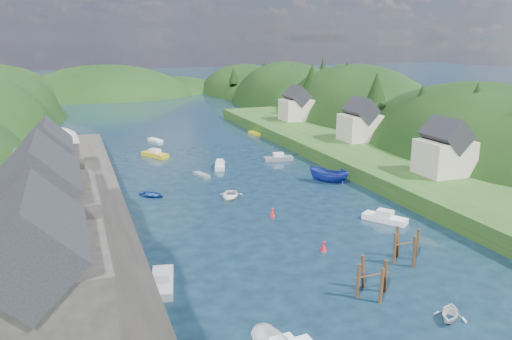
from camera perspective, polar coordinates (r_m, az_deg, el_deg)
name	(u,v)px	position (r m, az deg, el deg)	size (l,w,h in m)	color
ground	(213,162)	(90.33, -4.89, 0.89)	(600.00, 600.00, 0.00)	black
hillside_right	(355,154)	(132.34, 11.21, 1.84)	(36.00, 245.56, 48.00)	black
far_hills	(135,120)	(212.47, -13.67, 5.61)	(103.00, 68.00, 44.00)	black
hill_trees	(191,92)	(102.94, -7.46, 8.82)	(91.03, 150.01, 12.38)	black
quay_left	(76,234)	(58.31, -19.88, -6.86)	(12.00, 110.00, 2.00)	#2D2B28
terrace_left_grass	(5,240)	(58.72, -26.77, -7.19)	(12.00, 110.00, 2.50)	#234719
quayside_buildings	(46,226)	(43.51, -22.83, -5.96)	(8.00, 35.84, 12.90)	#2D2B28
boat_sheds	(55,159)	(75.38, -21.98, 1.17)	(7.00, 21.00, 7.50)	#2D2D30
terrace_right	(363,157)	(91.17, 12.17, 1.51)	(16.00, 120.00, 2.40)	#234719
right_bank_cottages	(355,123)	(98.76, 11.21, 5.32)	(9.00, 59.24, 8.41)	beige
piling_cluster_near	(372,281)	(45.39, 13.11, -12.28)	(3.34, 3.10, 3.68)	#382314
piling_cluster_far	(406,249)	(52.47, 16.74, -8.63)	(3.17, 2.96, 3.82)	#382314
channel_buoy_near	(324,246)	(53.50, 7.74, -8.64)	(0.70, 0.70, 1.10)	red
channel_buoy_far	(272,213)	(62.83, 1.89, -4.89)	(0.70, 0.70, 1.10)	red
moored_boats	(267,210)	(63.23, 1.25, -4.54)	(35.54, 86.11, 2.44)	slate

